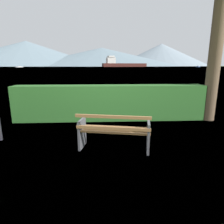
{
  "coord_description": "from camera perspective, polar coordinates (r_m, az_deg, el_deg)",
  "views": [
    {
      "loc": [
        -0.27,
        -4.16,
        1.86
      ],
      "look_at": [
        0.0,
        1.05,
        0.61
      ],
      "focal_mm": 31.08,
      "sensor_mm": 36.0,
      "label": 1
    }
  ],
  "objects": [
    {
      "name": "ground_plane",
      "position": [
        4.56,
        0.7,
        -10.61
      ],
      "size": [
        1400.0,
        1400.0,
        0.0
      ],
      "primitive_type": "plane",
      "color": "olive"
    },
    {
      "name": "water_surface",
      "position": [
        311.89,
        -3.02,
        13.16
      ],
      "size": [
        620.0,
        620.0,
        0.0
      ],
      "primitive_type": "plane",
      "color": "#7A99A8",
      "rests_on": "ground_plane"
    },
    {
      "name": "park_bench",
      "position": [
        4.35,
        0.61,
        -5.84
      ],
      "size": [
        1.67,
        0.87,
        0.87
      ],
      "color": "olive",
      "rests_on": "ground_plane"
    },
    {
      "name": "hedge_row",
      "position": [
        6.77,
        -0.64,
        2.78
      ],
      "size": [
        6.52,
        0.64,
        1.21
      ],
      "primitive_type": "cube",
      "color": "#285B23",
      "rests_on": "ground_plane"
    },
    {
      "name": "cargo_ship_large",
      "position": [
        299.26,
        2.8,
        13.98
      ],
      "size": [
        69.0,
        27.44,
        15.65
      ],
      "color": "#471E19",
      "rests_on": "water_surface"
    },
    {
      "name": "fishing_boat_near",
      "position": [
        222.68,
        -25.53,
        11.88
      ],
      "size": [
        6.83,
        3.4,
        1.35
      ],
      "color": "silver",
      "rests_on": "water_surface"
    },
    {
      "name": "sailboat_mid",
      "position": [
        246.32,
        23.99,
        12.1
      ],
      "size": [
        6.97,
        8.18,
        1.77
      ],
      "color": "#335693",
      "rests_on": "water_surface"
    },
    {
      "name": "distant_hills",
      "position": [
        576.39,
        -8.71,
        16.2
      ],
      "size": [
        735.03,
        430.56,
        66.66
      ],
      "color": "slate",
      "rests_on": "ground_plane"
    }
  ]
}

